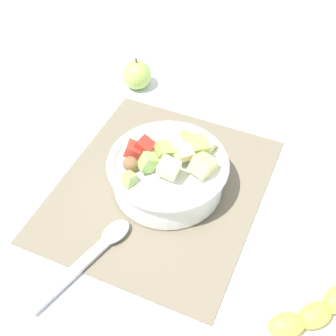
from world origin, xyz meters
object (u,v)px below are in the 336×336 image
object	(u,v)px
serving_spoon	(98,249)
whole_apple	(137,75)
salad_bowl	(168,171)
banana_whole	(313,313)

from	to	relation	value
serving_spoon	whole_apple	bearing A→B (deg)	17.91
salad_bowl	banana_whole	world-z (taller)	salad_bowl
salad_bowl	whole_apple	distance (m)	0.31
banana_whole	serving_spoon	bearing A→B (deg)	94.43
whole_apple	banana_whole	size ratio (longest dim) A/B	0.57
whole_apple	serving_spoon	bearing A→B (deg)	-162.09
whole_apple	banana_whole	distance (m)	0.62
salad_bowl	serving_spoon	world-z (taller)	salad_bowl
serving_spoon	whole_apple	xyz separation A→B (m)	(0.42, 0.14, 0.02)
serving_spoon	whole_apple	distance (m)	0.44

